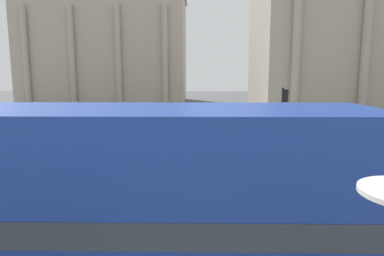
# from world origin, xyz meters

# --- Properties ---
(double_decker_bus) EXTENTS (10.25, 2.76, 4.13)m
(double_decker_bus) POSITION_xyz_m (-1.58, 3.74, 2.29)
(double_decker_bus) COLOR black
(double_decker_bus) RESTS_ON ground_plane
(plaza_building_left) EXTENTS (27.54, 16.08, 18.43)m
(plaza_building_left) POSITION_xyz_m (-15.43, 59.03, 9.22)
(plaza_building_left) COLOR #B2A893
(plaza_building_left) RESTS_ON ground_plane
(plaza_building_right) EXTENTS (27.66, 15.98, 23.18)m
(plaza_building_right) POSITION_xyz_m (21.49, 42.20, 11.59)
(plaza_building_right) COLOR #B2A893
(plaza_building_right) RESTS_ON ground_plane
(traffic_light_near) EXTENTS (0.42, 0.24, 3.43)m
(traffic_light_near) POSITION_xyz_m (-5.35, 9.88, 2.26)
(traffic_light_near) COLOR black
(traffic_light_near) RESTS_ON ground_plane
(traffic_light_mid) EXTENTS (0.42, 0.24, 4.02)m
(traffic_light_mid) POSITION_xyz_m (5.20, 17.01, 2.62)
(traffic_light_mid) COLOR black
(traffic_light_mid) RESTS_ON ground_plane
(pedestrian_yellow) EXTENTS (0.32, 0.32, 1.72)m
(pedestrian_yellow) POSITION_xyz_m (0.86, 10.43, 0.99)
(pedestrian_yellow) COLOR #282B33
(pedestrian_yellow) RESTS_ON ground_plane
(pedestrian_black) EXTENTS (0.32, 0.32, 1.69)m
(pedestrian_black) POSITION_xyz_m (-6.68, 20.23, 0.97)
(pedestrian_black) COLOR #282B33
(pedestrian_black) RESTS_ON ground_plane
(pedestrian_blue) EXTENTS (0.32, 0.32, 1.73)m
(pedestrian_blue) POSITION_xyz_m (-1.55, 16.13, 1.00)
(pedestrian_blue) COLOR #282B33
(pedestrian_blue) RESTS_ON ground_plane
(pedestrian_white) EXTENTS (0.32, 0.32, 1.72)m
(pedestrian_white) POSITION_xyz_m (-7.05, 31.88, 0.99)
(pedestrian_white) COLOR #282B33
(pedestrian_white) RESTS_ON ground_plane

